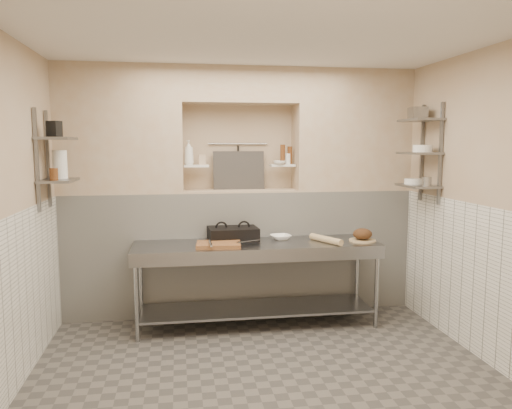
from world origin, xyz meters
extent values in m
cube|color=#58534E|center=(0.00, 0.00, -0.05)|extent=(4.00, 3.90, 0.10)
cube|color=silver|center=(0.00, 0.00, 2.85)|extent=(4.00, 3.90, 0.10)
cube|color=#B7A58D|center=(2.05, 0.00, 1.40)|extent=(0.10, 3.90, 2.80)
cube|color=#B7A58D|center=(0.00, 2.00, 1.40)|extent=(4.00, 0.10, 2.80)
cube|color=#B7A58D|center=(0.00, -2.00, 1.40)|extent=(4.00, 0.10, 2.80)
cube|color=white|center=(0.00, 1.75, 0.70)|extent=(4.00, 0.40, 1.40)
cube|color=#B7A58D|center=(0.00, 1.75, 1.41)|extent=(1.30, 0.40, 0.02)
cube|color=#B7A58D|center=(-1.33, 1.75, 2.10)|extent=(1.35, 0.40, 1.40)
cube|color=#B7A58D|center=(1.33, 1.75, 2.10)|extent=(1.35, 0.40, 1.40)
cube|color=#B7A58D|center=(0.00, 1.75, 2.60)|extent=(1.30, 0.40, 0.40)
cube|color=white|center=(-1.99, 0.00, 0.70)|extent=(0.02, 3.90, 1.40)
cube|color=white|center=(1.99, 0.00, 0.70)|extent=(0.02, 3.90, 1.40)
cube|color=white|center=(-0.50, 1.75, 1.70)|extent=(0.28, 0.16, 0.02)
cube|color=white|center=(0.50, 1.75, 1.70)|extent=(0.28, 0.16, 0.02)
cylinder|color=gray|center=(0.00, 1.92, 1.95)|extent=(0.70, 0.02, 0.02)
cylinder|color=black|center=(0.00, 1.90, 1.78)|extent=(0.02, 0.02, 0.30)
cube|color=#383330|center=(0.00, 1.85, 1.64)|extent=(0.60, 0.08, 0.45)
cube|color=slate|center=(-1.98, 1.25, 1.80)|extent=(0.03, 0.03, 0.95)
cube|color=slate|center=(-1.98, 0.85, 1.80)|extent=(0.03, 0.03, 0.95)
cube|color=slate|center=(-1.84, 1.05, 1.60)|extent=(0.30, 0.50, 0.02)
cube|color=slate|center=(-1.84, 1.05, 2.00)|extent=(0.30, 0.50, 0.03)
cube|color=slate|center=(1.98, 1.25, 1.85)|extent=(0.03, 0.03, 1.05)
cube|color=slate|center=(1.98, 0.85, 1.85)|extent=(0.03, 0.03, 1.05)
cube|color=slate|center=(1.84, 1.05, 1.50)|extent=(0.30, 0.50, 0.02)
cube|color=slate|center=(1.84, 1.05, 1.85)|extent=(0.30, 0.50, 0.02)
cube|color=slate|center=(1.84, 1.05, 2.20)|extent=(0.30, 0.50, 0.03)
cube|color=gray|center=(0.11, 1.20, 0.88)|extent=(2.60, 0.70, 0.04)
cube|color=gray|center=(0.11, 1.20, 0.18)|extent=(2.45, 0.60, 0.03)
cube|color=gray|center=(0.11, 0.87, 0.82)|extent=(2.60, 0.02, 0.12)
cylinder|color=gray|center=(-1.13, 0.91, 0.43)|extent=(0.04, 0.04, 0.86)
cylinder|color=gray|center=(-1.13, 1.49, 0.43)|extent=(0.04, 0.04, 0.86)
cylinder|color=gray|center=(1.35, 0.91, 0.43)|extent=(0.04, 0.04, 0.86)
cylinder|color=gray|center=(1.35, 1.49, 0.43)|extent=(0.04, 0.04, 0.86)
cube|color=black|center=(-0.13, 1.39, 0.95)|extent=(0.55, 0.42, 0.10)
cube|color=black|center=(-0.13, 1.39, 1.02)|extent=(0.55, 0.42, 0.05)
cube|color=brown|center=(-0.31, 1.08, 0.92)|extent=(0.48, 0.36, 0.04)
cube|color=gray|center=(0.00, 1.08, 0.95)|extent=(0.26, 0.15, 0.01)
cylinder|color=gray|center=(-0.40, 0.97, 0.96)|extent=(0.03, 0.27, 0.03)
imported|color=white|center=(0.40, 1.34, 0.93)|extent=(0.26, 0.26, 0.05)
cylinder|color=tan|center=(0.84, 1.10, 0.94)|extent=(0.26, 0.45, 0.07)
cylinder|color=tan|center=(1.26, 1.12, 0.91)|extent=(0.29, 0.29, 0.02)
ellipsoid|color=#4C2D19|center=(1.26, 1.12, 0.98)|extent=(0.21, 0.21, 0.12)
imported|color=white|center=(-0.58, 1.73, 1.85)|extent=(0.14, 0.14, 0.28)
cube|color=#B7A58D|center=(-0.43, 1.77, 1.77)|extent=(0.08, 0.08, 0.11)
imported|color=white|center=(0.45, 1.69, 1.73)|extent=(0.17, 0.17, 0.04)
cylinder|color=#593015|center=(0.59, 1.77, 1.82)|extent=(0.06, 0.06, 0.21)
cylinder|color=#593015|center=(0.50, 1.74, 1.83)|extent=(0.06, 0.06, 0.23)
cylinder|color=white|center=(0.57, 1.77, 1.77)|extent=(0.07, 0.07, 0.12)
cylinder|color=white|center=(-1.84, 1.14, 1.75)|extent=(0.14, 0.14, 0.27)
cylinder|color=#593015|center=(-1.84, 0.88, 1.67)|extent=(0.08, 0.08, 0.11)
cube|color=black|center=(-1.84, 0.98, 2.09)|extent=(0.14, 0.14, 0.15)
cylinder|color=white|center=(1.84, 1.16, 1.54)|extent=(0.20, 0.20, 0.06)
cylinder|color=gray|center=(1.84, 0.86, 1.56)|extent=(0.10, 0.10, 0.10)
cylinder|color=white|center=(1.84, 0.98, 1.90)|extent=(0.20, 0.20, 0.07)
cube|color=gray|center=(1.84, 1.12, 2.27)|extent=(0.18, 0.22, 0.12)
camera|label=1|loc=(-0.71, -3.95, 1.95)|focal=35.00mm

